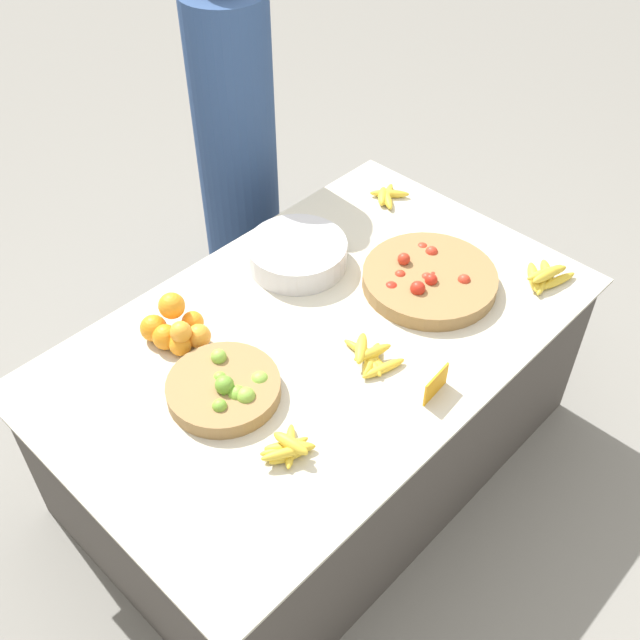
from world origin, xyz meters
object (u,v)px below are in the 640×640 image
object	(u,v)px
lime_bowl	(226,388)
vendor_person	(237,155)
price_sign	(436,384)
tomato_basket	(429,279)
metal_bowl	(297,254)

from	to	relation	value
lime_bowl	vendor_person	distance (m)	1.22
lime_bowl	price_sign	size ratio (longest dim) A/B	2.81
lime_bowl	price_sign	bearing A→B (deg)	-46.01
tomato_basket	vendor_person	distance (m)	1.01
metal_bowl	vendor_person	xyz separation A→B (m)	(0.27, 0.61, 0.01)
tomato_basket	vendor_person	size ratio (longest dim) A/B	0.30
metal_bowl	price_sign	bearing A→B (deg)	-101.52
lime_bowl	vendor_person	size ratio (longest dim) A/B	0.22
metal_bowl	tomato_basket	bearing A→B (deg)	-60.67
tomato_basket	vendor_person	xyz separation A→B (m)	(0.05, 1.01, 0.02)
tomato_basket	price_sign	size ratio (longest dim) A/B	3.82
metal_bowl	vendor_person	size ratio (longest dim) A/B	0.23
metal_bowl	vendor_person	bearing A→B (deg)	66.21
tomato_basket	metal_bowl	world-z (taller)	same
lime_bowl	price_sign	world-z (taller)	lime_bowl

